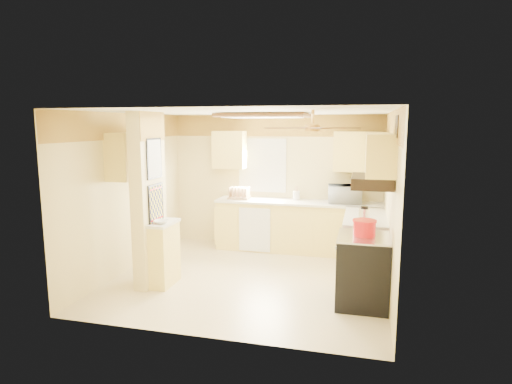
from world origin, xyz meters
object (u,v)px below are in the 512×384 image
(stove, at_px, (363,270))
(kettle, at_px, (364,215))
(microwave, at_px, (345,194))
(dutch_oven, at_px, (364,228))
(bowl, at_px, (161,222))

(stove, distance_m, kettle, 0.89)
(microwave, distance_m, dutch_oven, 2.18)
(dutch_oven, bearing_deg, microwave, 99.15)
(stove, relative_size, dutch_oven, 3.00)
(microwave, distance_m, bowl, 3.34)
(microwave, bearing_deg, stove, 92.58)
(bowl, xyz_separation_m, kettle, (2.78, 0.76, 0.09))
(bowl, bearing_deg, dutch_oven, 2.66)
(stove, relative_size, kettle, 3.89)
(bowl, xyz_separation_m, dutch_oven, (2.78, 0.13, 0.05))
(stove, xyz_separation_m, dutch_oven, (-0.00, 0.03, 0.56))
(kettle, bearing_deg, microwave, 102.65)
(dutch_oven, bearing_deg, bowl, -177.34)
(microwave, relative_size, dutch_oven, 1.89)
(stove, bearing_deg, bowl, -177.88)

